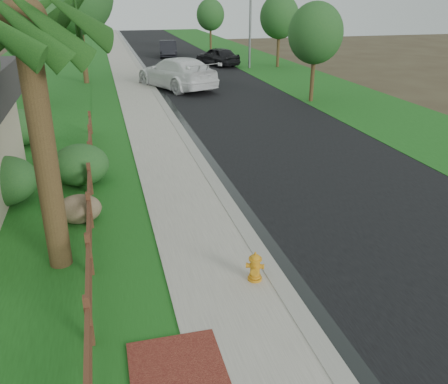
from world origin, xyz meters
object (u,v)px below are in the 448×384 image
object	(u,v)px
palm_tree	(24,17)
streetlight	(248,1)
ranch_fence	(90,192)
white_suv	(177,73)
dark_car_mid	(217,56)
fire_hydrant	(255,267)

from	to	relation	value
palm_tree	streetlight	world-z (taller)	streetlight
ranch_fence	white_suv	bearing A→B (deg)	73.29
dark_car_mid	streetlight	distance (m)	5.43
ranch_fence	palm_tree	bearing A→B (deg)	-103.57
streetlight	palm_tree	bearing A→B (deg)	-114.96
fire_hydrant	white_suv	bearing A→B (deg)	84.88
ranch_fence	fire_hydrant	distance (m)	5.94
ranch_fence	white_suv	distance (m)	19.48
dark_car_mid	streetlight	world-z (taller)	streetlight
white_suv	dark_car_mid	xyz separation A→B (m)	(5.20, 9.79, -0.22)
fire_hydrant	ranch_fence	bearing A→B (deg)	126.09
ranch_fence	dark_car_mid	world-z (taller)	dark_car_mid
white_suv	streetlight	size ratio (longest dim) A/B	0.74
white_suv	streetlight	world-z (taller)	streetlight
fire_hydrant	streetlight	bearing A→B (deg)	73.19
ranch_fence	dark_car_mid	size ratio (longest dim) A/B	3.62
palm_tree	streetlight	size ratio (longest dim) A/B	0.70
dark_car_mid	ranch_fence	bearing A→B (deg)	46.33
ranch_fence	streetlight	xyz separation A→B (m)	(12.90, 26.32, 4.74)
fire_hydrant	dark_car_mid	distance (m)	34.05
ranch_fence	streetlight	bearing A→B (deg)	63.89
fire_hydrant	streetlight	xyz separation A→B (m)	(9.40, 31.12, 4.94)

